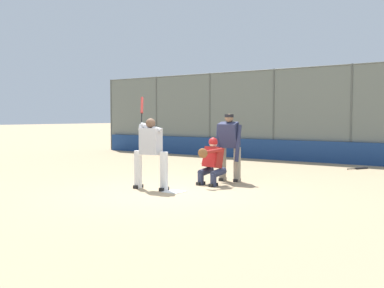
{
  "coord_description": "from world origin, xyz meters",
  "views": [
    {
      "loc": [
        -6.27,
        8.12,
        1.74
      ],
      "look_at": [
        0.2,
        -1.0,
        1.05
      ],
      "focal_mm": 42.0,
      "sensor_mm": 36.0,
      "label": 1
    }
  ],
  "objects": [
    {
      "name": "ground_plane",
      "position": [
        0.0,
        0.0,
        0.0
      ],
      "size": [
        160.0,
        160.0,
        0.0
      ],
      "primitive_type": "plane",
      "color": "tan"
    },
    {
      "name": "home_plate_marker",
      "position": [
        0.0,
        0.0,
        0.01
      ],
      "size": [
        0.43,
        0.43,
        0.01
      ],
      "primitive_type": "cube",
      "color": "white",
      "rests_on": "ground_plane"
    },
    {
      "name": "backstop_fence",
      "position": [
        0.0,
        -8.56,
        1.91
      ],
      "size": [
        21.57,
        0.08,
        3.65
      ],
      "color": "#515651",
      "rests_on": "ground_plane"
    },
    {
      "name": "padding_wall",
      "position": [
        0.0,
        -8.46,
        0.4
      ],
      "size": [
        21.06,
        0.18,
        0.8
      ],
      "primitive_type": "cube",
      "color": "navy",
      "rests_on": "ground_plane"
    },
    {
      "name": "bleachers_beyond",
      "position": [
        2.15,
        -10.71,
        0.38
      ],
      "size": [
        15.04,
        1.95,
        1.16
      ],
      "color": "slate",
      "rests_on": "ground_plane"
    },
    {
      "name": "batter_at_plate",
      "position": [
        0.68,
        0.02,
        0.92
      ],
      "size": [
        1.09,
        0.58,
        2.23
      ],
      "rotation": [
        0.0,
        0.0,
        0.09
      ],
      "color": "silver",
      "rests_on": "ground_plane"
    },
    {
      "name": "catcher_behind_plate",
      "position": [
        -0.13,
        -1.38,
        0.63
      ],
      "size": [
        0.65,
        0.78,
        1.21
      ],
      "rotation": [
        0.0,
        0.0,
        -0.11
      ],
      "color": "#2D334C",
      "rests_on": "ground_plane"
    },
    {
      "name": "umpire_home",
      "position": [
        -0.17,
        -2.19,
        0.98
      ],
      "size": [
        0.73,
        0.49,
        1.81
      ],
      "rotation": [
        0.0,
        0.0,
        0.12
      ],
      "color": "gray",
      "rests_on": "ground_plane"
    },
    {
      "name": "spare_bat_near_backstop",
      "position": [
        -2.28,
        -7.09,
        0.03
      ],
      "size": [
        0.47,
        0.81,
        0.07
      ],
      "rotation": [
        0.0,
        0.0,
        4.21
      ],
      "color": "black",
      "rests_on": "ground_plane"
    }
  ]
}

